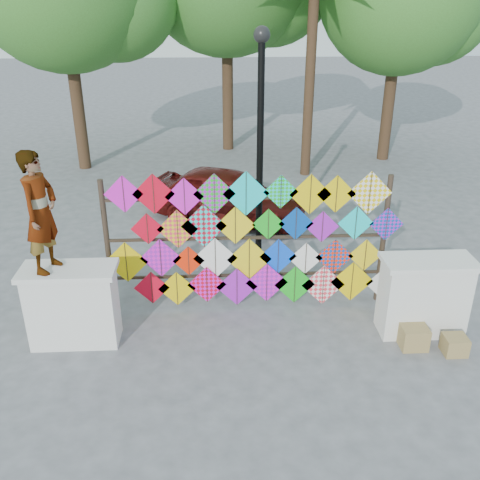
# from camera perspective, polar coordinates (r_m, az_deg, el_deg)

# --- Properties ---
(ground) EXTENTS (80.00, 80.00, 0.00)m
(ground) POSITION_cam_1_polar(r_m,az_deg,el_deg) (8.76, 1.05, -9.40)
(ground) COLOR gray
(ground) RESTS_ON ground
(parapet_left) EXTENTS (1.40, 0.65, 1.28)m
(parapet_left) POSITION_cam_1_polar(r_m,az_deg,el_deg) (8.51, -17.40, -6.65)
(parapet_left) COLOR white
(parapet_left) RESTS_ON ground
(parapet_right) EXTENTS (1.40, 0.65, 1.28)m
(parapet_right) POSITION_cam_1_polar(r_m,az_deg,el_deg) (8.84, 19.01, -5.63)
(parapet_right) COLOR white
(parapet_right) RESTS_ON ground
(kite_rack) EXTENTS (4.93, 0.24, 2.42)m
(kite_rack) POSITION_cam_1_polar(r_m,az_deg,el_deg) (8.80, 1.30, -0.20)
(kite_rack) COLOR #2F231A
(kite_rack) RESTS_ON ground
(vendor_woman) EXTENTS (0.59, 0.74, 1.78)m
(vendor_woman) POSITION_cam_1_polar(r_m,az_deg,el_deg) (7.92, -20.51, 2.80)
(vendor_woman) COLOR #99999E
(vendor_woman) RESTS_ON parapet_left
(sedan) EXTENTS (3.95, 2.82, 1.25)m
(sedan) POSITION_cam_1_polar(r_m,az_deg,el_deg) (12.57, -1.34, 4.83)
(sedan) COLOR #54100E
(sedan) RESTS_ON ground
(lamppost) EXTENTS (0.28, 0.28, 4.46)m
(lamppost) POSITION_cam_1_polar(r_m,az_deg,el_deg) (9.53, 2.17, 11.24)
(lamppost) COLOR black
(lamppost) RESTS_ON ground
(cardboard_box_near) EXTENTS (0.40, 0.35, 0.35)m
(cardboard_box_near) POSITION_cam_1_polar(r_m,az_deg,el_deg) (8.67, 18.01, -9.79)
(cardboard_box_near) COLOR #987E49
(cardboard_box_near) RESTS_ON ground
(cardboard_box_far) EXTENTS (0.34, 0.31, 0.29)m
(cardboard_box_far) POSITION_cam_1_polar(r_m,az_deg,el_deg) (8.77, 21.92, -10.34)
(cardboard_box_far) COLOR #987E49
(cardboard_box_far) RESTS_ON ground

